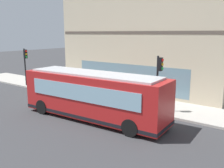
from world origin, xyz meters
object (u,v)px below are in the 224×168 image
(traffic_light_down_block, at_px, (25,60))
(pedestrian_near_building_entrance, at_px, (67,83))
(fire_hydrant, at_px, (135,96))
(city_bus_nearside, at_px, (93,96))
(pedestrian_walking_along_curb, at_px, (116,90))
(traffic_light_near_corner, at_px, (159,73))

(traffic_light_down_block, height_order, pedestrian_near_building_entrance, traffic_light_down_block)
(traffic_light_down_block, xyz_separation_m, pedestrian_near_building_entrance, (0.39, -5.59, -1.78))
(traffic_light_down_block, bearing_deg, fire_hydrant, -81.93)
(city_bus_nearside, xyz_separation_m, pedestrian_walking_along_curb, (3.78, 0.86, -0.45))
(traffic_light_near_corner, xyz_separation_m, pedestrian_walking_along_curb, (0.33, 3.81, -1.76))
(city_bus_nearside, distance_m, pedestrian_near_building_entrance, 7.51)
(traffic_light_down_block, relative_size, fire_hydrant, 5.19)
(pedestrian_walking_along_curb, bearing_deg, city_bus_nearside, -167.22)
(traffic_light_down_block, height_order, pedestrian_walking_along_curb, traffic_light_down_block)
(fire_hydrant, relative_size, pedestrian_walking_along_curb, 0.45)
(pedestrian_near_building_entrance, bearing_deg, traffic_light_down_block, 94.00)
(traffic_light_down_block, height_order, fire_hydrant, traffic_light_down_block)
(traffic_light_near_corner, height_order, pedestrian_near_building_entrance, traffic_light_near_corner)
(traffic_light_down_block, relative_size, pedestrian_near_building_entrance, 2.44)
(fire_hydrant, height_order, pedestrian_walking_along_curb, pedestrian_walking_along_curb)
(traffic_light_down_block, distance_m, pedestrian_near_building_entrance, 5.88)
(traffic_light_down_block, bearing_deg, pedestrian_near_building_entrance, -86.00)
(traffic_light_near_corner, distance_m, pedestrian_walking_along_curb, 4.21)
(city_bus_nearside, distance_m, fire_hydrant, 5.23)
(traffic_light_down_block, bearing_deg, pedestrian_walking_along_curb, -88.06)
(traffic_light_down_block, distance_m, fire_hydrant, 12.49)
(traffic_light_down_block, xyz_separation_m, pedestrian_walking_along_curb, (0.38, -11.18, -1.72))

